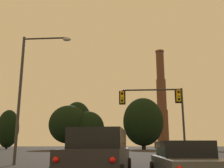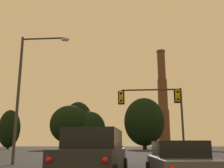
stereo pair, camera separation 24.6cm
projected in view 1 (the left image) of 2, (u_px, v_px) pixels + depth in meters
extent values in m
cube|color=#0F3823|center=(109.00, 156.00, 16.05)|extent=(2.26, 5.49, 0.88)
cube|color=black|center=(110.00, 143.00, 17.94)|extent=(1.93, 1.89, 0.72)
cube|color=#0F3823|center=(91.00, 147.00, 14.84)|extent=(0.22, 2.43, 0.16)
cube|color=#0F3823|center=(124.00, 147.00, 14.79)|extent=(0.22, 2.43, 0.16)
cylinder|color=black|center=(96.00, 158.00, 18.15)|extent=(0.26, 0.81, 0.80)
cylinder|color=black|center=(124.00, 158.00, 18.11)|extent=(0.26, 0.81, 0.80)
cylinder|color=black|center=(89.00, 162.00, 13.87)|extent=(0.26, 0.81, 0.80)
cylinder|color=black|center=(125.00, 162.00, 13.82)|extent=(0.26, 0.81, 0.80)
sphere|color=#500705|center=(91.00, 154.00, 13.46)|extent=(0.17, 0.17, 0.17)
sphere|color=#500705|center=(123.00, 154.00, 13.42)|extent=(0.17, 0.17, 0.17)
cube|color=#4C4F54|center=(186.00, 168.00, 8.88)|extent=(2.00, 4.68, 0.70)
cube|color=black|center=(183.00, 149.00, 9.24)|extent=(1.72, 2.27, 0.55)
cube|color=#232328|center=(99.00, 162.00, 9.35)|extent=(2.13, 4.88, 0.95)
cube|color=black|center=(100.00, 139.00, 9.65)|extent=(1.90, 2.88, 0.70)
cylinder|color=black|center=(85.00, 167.00, 11.25)|extent=(0.25, 0.77, 0.76)
cylinder|color=black|center=(128.00, 167.00, 11.03)|extent=(0.25, 0.77, 0.76)
sphere|color=red|center=(56.00, 160.00, 7.15)|extent=(0.17, 0.17, 0.17)
sphere|color=red|center=(112.00, 160.00, 6.97)|extent=(0.17, 0.17, 0.17)
cylinder|color=#2D2D30|center=(184.00, 124.00, 22.34)|extent=(0.18, 0.18, 6.17)
cylinder|color=black|center=(186.00, 160.00, 21.65)|extent=(0.40, 0.40, 0.10)
cube|color=yellow|center=(178.00, 96.00, 22.91)|extent=(0.34, 0.34, 1.04)
cube|color=black|center=(178.00, 96.00, 23.08)|extent=(0.58, 0.03, 1.25)
sphere|color=#320504|center=(179.00, 92.00, 22.80)|extent=(0.22, 0.22, 0.22)
sphere|color=#F2AD14|center=(179.00, 95.00, 22.72)|extent=(0.22, 0.22, 0.22)
sphere|color=black|center=(179.00, 99.00, 22.65)|extent=(0.22, 0.22, 0.22)
cylinder|color=#2D2D30|center=(152.00, 90.00, 23.20)|extent=(5.22, 0.14, 0.14)
sphere|color=#2D2D30|center=(181.00, 89.00, 23.02)|extent=(0.18, 0.18, 0.18)
cube|color=yellow|center=(122.00, 97.00, 23.25)|extent=(0.34, 0.34, 1.04)
cube|color=black|center=(122.00, 98.00, 23.42)|extent=(0.58, 0.03, 1.25)
sphere|color=#320504|center=(122.00, 93.00, 23.14)|extent=(0.22, 0.22, 0.22)
sphere|color=#F2AD14|center=(122.00, 97.00, 23.06)|extent=(0.22, 0.22, 0.22)
sphere|color=black|center=(122.00, 101.00, 22.99)|extent=(0.22, 0.22, 0.22)
cylinder|color=#38383A|center=(19.00, 97.00, 18.43)|extent=(0.20, 0.20, 9.12)
cylinder|color=#38383A|center=(45.00, 38.00, 19.32)|extent=(3.22, 0.12, 0.12)
sphere|color=#38383A|center=(24.00, 39.00, 19.43)|extent=(0.20, 0.20, 0.20)
ellipsoid|color=silver|center=(67.00, 39.00, 19.17)|extent=(0.64, 0.36, 0.26)
cylinder|color=#523427|center=(164.00, 145.00, 108.32)|extent=(7.59, 7.59, 2.56)
cylinder|color=brown|center=(163.00, 126.00, 110.13)|extent=(4.75, 4.75, 13.36)
cylinder|color=brown|center=(161.00, 95.00, 113.18)|extent=(4.08, 4.08, 13.36)
cylinder|color=brown|center=(160.00, 65.00, 116.23)|extent=(3.42, 3.42, 13.36)
cylinder|color=brown|center=(160.00, 52.00, 117.67)|extent=(3.83, 3.83, 0.70)
cylinder|color=black|center=(88.00, 146.00, 77.05)|extent=(0.94, 0.94, 2.24)
ellipsoid|color=black|center=(89.00, 129.00, 78.18)|extent=(9.36, 8.43, 10.31)
cylinder|color=black|center=(6.00, 146.00, 87.61)|extent=(0.73, 0.73, 2.03)
ellipsoid|color=black|center=(8.00, 129.00, 88.93)|extent=(7.34, 6.61, 12.73)
cylinder|color=black|center=(144.00, 145.00, 79.72)|extent=(1.24, 1.24, 2.88)
ellipsoid|color=black|center=(143.00, 122.00, 81.31)|extent=(12.43, 11.19, 14.81)
cylinder|color=black|center=(68.00, 144.00, 77.38)|extent=(1.18, 1.18, 3.15)
ellipsoid|color=black|center=(68.00, 124.00, 78.71)|extent=(11.82, 10.64, 11.38)
cylinder|color=black|center=(76.00, 146.00, 81.31)|extent=(0.96, 0.96, 2.10)
ellipsoid|color=black|center=(77.00, 125.00, 82.80)|extent=(9.62, 8.66, 14.63)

